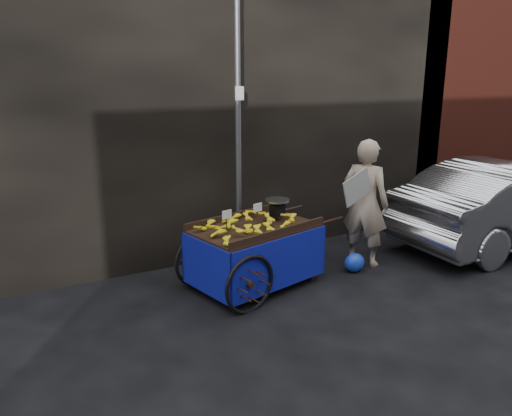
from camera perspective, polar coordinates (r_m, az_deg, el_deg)
ground at (r=6.11m, az=1.06°, el=-10.69°), size 80.00×80.00×0.00m
building_wall at (r=8.00m, az=-5.74°, el=14.01°), size 13.50×2.00×5.00m
street_pole at (r=6.81m, az=-2.06°, el=9.67°), size 0.12×0.10×4.00m
banana_cart at (r=6.27m, az=-0.46°, el=-2.96°), size 2.27×1.38×1.15m
vendor at (r=7.13m, az=12.37°, el=0.57°), size 0.99×0.78×1.80m
plastic_bag at (r=7.05m, az=11.19°, el=-6.13°), size 0.30×0.24×0.27m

